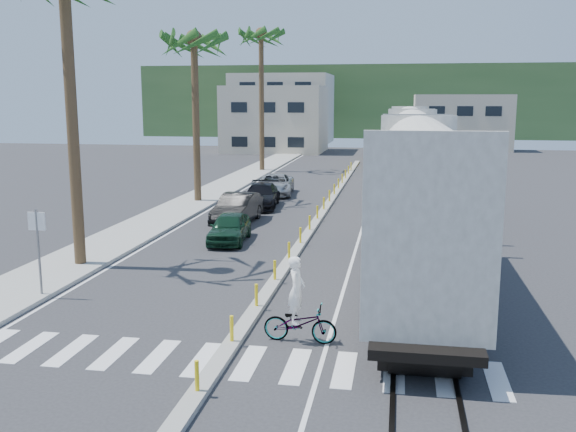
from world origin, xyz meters
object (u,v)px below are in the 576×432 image
object	(u,v)px
car_lead	(229,228)
car_second	(237,208)
street_sign	(38,240)
cyclist	(299,315)

from	to	relation	value
car_lead	car_second	world-z (taller)	car_second
car_lead	car_second	bearing A→B (deg)	95.48
street_sign	car_lead	world-z (taller)	street_sign
car_lead	car_second	xyz separation A→B (m)	(-0.78, 4.52, 0.10)
car_lead	cyclist	distance (m)	12.69
car_lead	car_second	size ratio (longest dim) A/B	0.85
street_sign	car_second	distance (m)	14.19
street_sign	car_lead	size ratio (longest dim) A/B	0.73
street_sign	cyclist	bearing A→B (deg)	-14.76
cyclist	car_lead	bearing A→B (deg)	26.49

